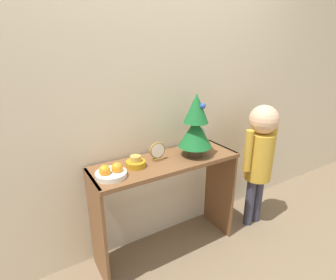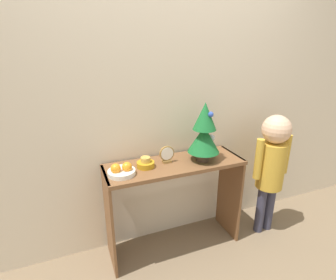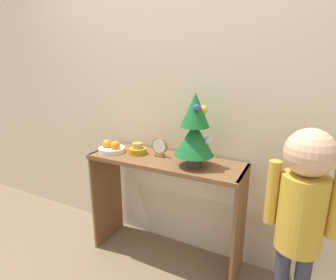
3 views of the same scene
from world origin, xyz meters
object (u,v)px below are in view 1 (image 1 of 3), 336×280
desk_clock (157,152)px  fruit_bowl (111,173)px  mini_tree (196,125)px  singing_bowl (136,163)px  child_figure (260,151)px

desk_clock → fruit_bowl: bearing=-169.2°
fruit_bowl → desk_clock: 0.39m
mini_tree → singing_bowl: 0.52m
mini_tree → singing_bowl: mini_tree is taller
mini_tree → singing_bowl: (-0.48, 0.05, -0.21)m
desk_clock → mini_tree: bearing=-12.3°
desk_clock → child_figure: size_ratio=0.12×
mini_tree → child_figure: (0.65, -0.09, -0.32)m
desk_clock → child_figure: (0.94, -0.15, -0.14)m
desk_clock → child_figure: child_figure is taller
fruit_bowl → mini_tree: bearing=0.8°
fruit_bowl → singing_bowl: (0.20, 0.06, -0.00)m
mini_tree → child_figure: 0.73m
mini_tree → fruit_bowl: bearing=-179.2°
mini_tree → desk_clock: bearing=167.7°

